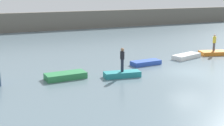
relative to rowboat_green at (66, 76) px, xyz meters
name	(u,v)px	position (x,y,z in m)	size (l,w,h in m)	color
ground_plane	(188,72)	(9.35, -2.05, -0.22)	(120.00, 120.00, 0.00)	slate
embankment_wall	(74,20)	(9.35, 27.74, 1.23)	(80.00, 1.20, 2.91)	#666056
rowboat_green	(66,76)	(0.00, 0.00, 0.00)	(2.93, 1.26, 0.45)	#2D7F47
rowboat_teal	(122,74)	(3.96, -1.26, -0.02)	(2.70, 0.95, 0.41)	teal
rowboat_blue	(146,63)	(7.49, 1.30, -0.04)	(2.62, 1.02, 0.37)	#2B4CAD
rowboat_white	(186,56)	(12.29, 1.96, -0.02)	(3.02, 1.14, 0.41)	white
rowboat_orange	(213,53)	(15.76, 2.17, -0.03)	(2.69, 1.30, 0.38)	orange
person_dark_shirt	(122,58)	(3.96, -1.26, 1.19)	(0.32, 0.32, 1.78)	#232838
person_yellow_shirt	(214,42)	(15.76, 2.17, 1.09)	(0.32, 0.32, 1.68)	#4C4C56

